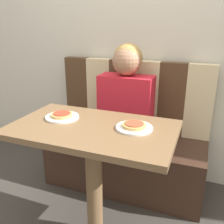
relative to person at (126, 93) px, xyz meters
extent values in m
cube|color=beige|center=(0.00, 0.31, 0.48)|extent=(7.00, 0.05, 2.60)
cube|color=#382319|center=(0.00, 0.00, -0.60)|extent=(1.28, 0.51, 0.44)
cube|color=#4C331E|center=(-0.54, 0.21, -0.08)|extent=(0.21, 0.08, 0.60)
cube|color=beige|center=(-0.32, 0.21, -0.08)|extent=(0.21, 0.08, 0.60)
cube|color=#4C331E|center=(-0.11, 0.21, -0.08)|extent=(0.21, 0.08, 0.60)
cube|color=beige|center=(0.11, 0.21, -0.08)|extent=(0.21, 0.08, 0.60)
cube|color=#4C331E|center=(0.32, 0.21, -0.08)|extent=(0.21, 0.08, 0.60)
cube|color=beige|center=(0.54, 0.21, -0.08)|extent=(0.21, 0.08, 0.60)
cube|color=brown|center=(0.00, -0.61, -0.06)|extent=(0.93, 0.55, 0.03)
cylinder|color=brown|center=(0.00, -0.61, -0.45)|extent=(0.10, 0.10, 0.74)
cube|color=red|center=(0.00, 0.00, -0.12)|extent=(0.41, 0.20, 0.52)
sphere|color=#9E7051|center=(0.00, 0.00, 0.24)|extent=(0.22, 0.22, 0.22)
sphere|color=#AD8447|center=(0.00, 0.02, 0.26)|extent=(0.22, 0.22, 0.22)
cylinder|color=white|center=(-0.23, -0.56, -0.03)|extent=(0.20, 0.20, 0.01)
cylinder|color=white|center=(0.23, -0.56, -0.03)|extent=(0.20, 0.20, 0.01)
cylinder|color=tan|center=(-0.23, -0.56, -0.02)|extent=(0.13, 0.13, 0.02)
cylinder|color=#B73823|center=(-0.23, -0.56, -0.01)|extent=(0.10, 0.10, 0.01)
cylinder|color=tan|center=(0.23, -0.56, -0.02)|extent=(0.13, 0.13, 0.02)
cylinder|color=#AD472D|center=(0.23, -0.56, -0.01)|extent=(0.10, 0.10, 0.01)
camera|label=1|loc=(0.57, -1.78, 0.51)|focal=40.00mm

